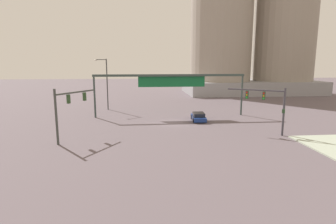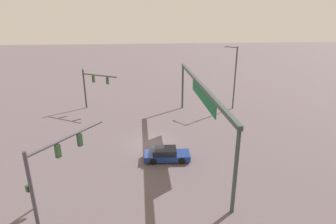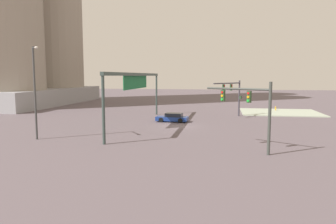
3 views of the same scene
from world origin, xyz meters
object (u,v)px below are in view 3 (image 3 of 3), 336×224
(fire_hydrant_on_curb, at_px, (276,108))
(traffic_signal_opposite_side, at_px, (233,92))
(traffic_signal_near_corner, at_px, (252,105))
(sedan_car_approaching, at_px, (173,118))
(streetlamp_curved_arm, at_px, (35,87))

(fire_hydrant_on_curb, bearing_deg, traffic_signal_opposite_side, 141.76)
(traffic_signal_near_corner, relative_size, fire_hydrant_on_curb, 8.11)
(traffic_signal_opposite_side, distance_m, fire_hydrant_on_curb, 12.89)
(sedan_car_approaching, relative_size, fire_hydrant_on_curb, 6.17)
(traffic_signal_near_corner, bearing_deg, streetlamp_curved_arm, 26.34)
(sedan_car_approaching, height_order, fire_hydrant_on_curb, sedan_car_approaching)
(traffic_signal_near_corner, bearing_deg, traffic_signal_opposite_side, -56.91)
(traffic_signal_near_corner, height_order, streetlamp_curved_arm, streetlamp_curved_arm)
(streetlamp_curved_arm, bearing_deg, traffic_signal_near_corner, 44.82)
(traffic_signal_near_corner, bearing_deg, fire_hydrant_on_curb, -71.04)
(traffic_signal_near_corner, bearing_deg, sedan_car_approaching, -29.65)
(traffic_signal_near_corner, distance_m, fire_hydrant_on_curb, 33.21)
(streetlamp_curved_arm, relative_size, fire_hydrant_on_curb, 12.65)
(traffic_signal_near_corner, relative_size, streetlamp_curved_arm, 0.64)
(traffic_signal_opposite_side, distance_m, sedan_car_approaching, 10.97)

